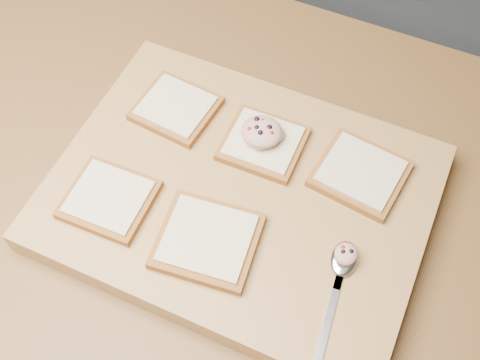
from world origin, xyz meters
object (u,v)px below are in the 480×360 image
object	(u,v)px
bread_far_center	(263,143)
tuna_salad_dollop	(262,132)
cutting_board	(240,197)
spoon	(342,267)

from	to	relation	value
bread_far_center	tuna_salad_dollop	distance (m)	0.02
cutting_board	bread_far_center	xyz separation A→B (m)	(0.00, 0.08, 0.03)
cutting_board	spoon	distance (m)	0.18
cutting_board	tuna_salad_dollop	size ratio (longest dim) A/B	8.77
bread_far_center	tuna_salad_dollop	xyz separation A→B (m)	(-0.00, 0.00, 0.02)
cutting_board	bread_far_center	size ratio (longest dim) A/B	4.56
tuna_salad_dollop	spoon	bearing A→B (deg)	-38.94
bread_far_center	tuna_salad_dollop	bearing A→B (deg)	147.85
tuna_salad_dollop	spoon	xyz separation A→B (m)	(0.18, -0.14, -0.02)
bread_far_center	cutting_board	bearing A→B (deg)	-90.30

